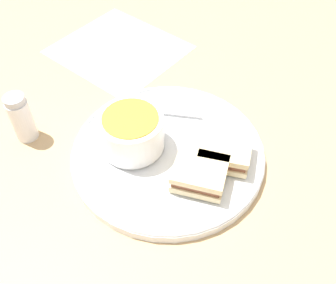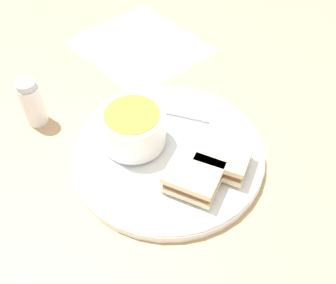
{
  "view_description": "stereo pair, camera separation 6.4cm",
  "coord_description": "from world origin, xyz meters",
  "px_view_note": "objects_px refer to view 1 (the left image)",
  "views": [
    {
      "loc": [
        0.26,
        0.33,
        0.51
      ],
      "look_at": [
        0.0,
        0.0,
        0.04
      ],
      "focal_mm": 42.0,
      "sensor_mm": 36.0,
      "label": 1
    },
    {
      "loc": [
        0.2,
        0.37,
        0.51
      ],
      "look_at": [
        0.0,
        0.0,
        0.04
      ],
      "focal_mm": 42.0,
      "sensor_mm": 36.0,
      "label": 2
    }
  ],
  "objects_px": {
    "soup_bowl": "(131,131)",
    "sandwich_half_far": "(225,151)",
    "salt_shaker": "(21,118)",
    "sandwich_half_near": "(202,172)",
    "spoon": "(148,110)"
  },
  "relations": [
    {
      "from": "salt_shaker",
      "to": "spoon",
      "type": "bearing_deg",
      "value": 153.67
    },
    {
      "from": "spoon",
      "to": "sandwich_half_near",
      "type": "height_order",
      "value": "sandwich_half_near"
    },
    {
      "from": "sandwich_half_near",
      "to": "salt_shaker",
      "type": "relative_size",
      "value": 1.15
    },
    {
      "from": "spoon",
      "to": "salt_shaker",
      "type": "xyz_separation_m",
      "value": [
        0.19,
        -0.1,
        0.02
      ]
    },
    {
      "from": "sandwich_half_near",
      "to": "sandwich_half_far",
      "type": "bearing_deg",
      "value": -170.62
    },
    {
      "from": "sandwich_half_far",
      "to": "salt_shaker",
      "type": "distance_m",
      "value": 0.35
    },
    {
      "from": "salt_shaker",
      "to": "sandwich_half_near",
      "type": "bearing_deg",
      "value": 122.84
    },
    {
      "from": "soup_bowl",
      "to": "sandwich_half_far",
      "type": "xyz_separation_m",
      "value": [
        -0.1,
        0.11,
        -0.02
      ]
    },
    {
      "from": "sandwich_half_far",
      "to": "salt_shaker",
      "type": "relative_size",
      "value": 1.16
    },
    {
      "from": "soup_bowl",
      "to": "sandwich_half_far",
      "type": "height_order",
      "value": "soup_bowl"
    },
    {
      "from": "spoon",
      "to": "sandwich_half_far",
      "type": "height_order",
      "value": "sandwich_half_far"
    },
    {
      "from": "soup_bowl",
      "to": "spoon",
      "type": "relative_size",
      "value": 1.05
    },
    {
      "from": "soup_bowl",
      "to": "sandwich_half_far",
      "type": "relative_size",
      "value": 1.01
    },
    {
      "from": "sandwich_half_near",
      "to": "salt_shaker",
      "type": "height_order",
      "value": "salt_shaker"
    },
    {
      "from": "sandwich_half_near",
      "to": "sandwich_half_far",
      "type": "xyz_separation_m",
      "value": [
        -0.06,
        -0.01,
        0.0
      ]
    }
  ]
}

